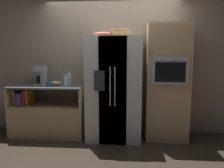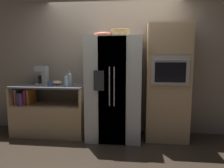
{
  "view_description": "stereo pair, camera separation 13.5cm",
  "coord_description": "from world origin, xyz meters",
  "px_view_note": "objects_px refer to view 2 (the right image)",
  "views": [
    {
      "loc": [
        0.33,
        -3.8,
        1.52
      ],
      "look_at": [
        0.03,
        -0.06,
        1.0
      ],
      "focal_mm": 35.0,
      "sensor_mm": 36.0,
      "label": 1
    },
    {
      "loc": [
        0.46,
        -3.79,
        1.52
      ],
      "look_at": [
        0.03,
        -0.06,
        1.0
      ],
      "focal_mm": 35.0,
      "sensor_mm": 36.0,
      "label": 2
    }
  ],
  "objects_px": {
    "refrigerator": "(114,88)",
    "mug": "(50,84)",
    "wall_oven": "(167,82)",
    "mixing_bowl": "(57,83)",
    "bottle_tall": "(66,81)",
    "fruit_bowl": "(103,34)",
    "bottle_short": "(70,79)",
    "coffee_maker": "(43,74)",
    "wicker_basket": "(120,32)"
  },
  "relations": [
    {
      "from": "refrigerator",
      "to": "wicker_basket",
      "type": "height_order",
      "value": "wicker_basket"
    },
    {
      "from": "bottle_short",
      "to": "coffee_maker",
      "type": "height_order",
      "value": "coffee_maker"
    },
    {
      "from": "wicker_basket",
      "to": "mug",
      "type": "xyz_separation_m",
      "value": [
        -1.26,
        -0.06,
        -0.89
      ]
    },
    {
      "from": "wicker_basket",
      "to": "coffee_maker",
      "type": "bearing_deg",
      "value": 173.65
    },
    {
      "from": "wicker_basket",
      "to": "bottle_short",
      "type": "relative_size",
      "value": 1.24
    },
    {
      "from": "bottle_tall",
      "to": "bottle_short",
      "type": "xyz_separation_m",
      "value": [
        0.01,
        0.16,
        0.02
      ]
    },
    {
      "from": "fruit_bowl",
      "to": "bottle_tall",
      "type": "xyz_separation_m",
      "value": [
        -0.67,
        -0.02,
        -0.81
      ]
    },
    {
      "from": "refrigerator",
      "to": "bottle_tall",
      "type": "bearing_deg",
      "value": -174.64
    },
    {
      "from": "refrigerator",
      "to": "wicker_basket",
      "type": "distance_m",
      "value": 0.98
    },
    {
      "from": "refrigerator",
      "to": "mug",
      "type": "height_order",
      "value": "refrigerator"
    },
    {
      "from": "wicker_basket",
      "to": "fruit_bowl",
      "type": "bearing_deg",
      "value": -175.18
    },
    {
      "from": "wall_oven",
      "to": "bottle_short",
      "type": "xyz_separation_m",
      "value": [
        -1.77,
        0.0,
        0.04
      ]
    },
    {
      "from": "wall_oven",
      "to": "mug",
      "type": "relative_size",
      "value": 16.24
    },
    {
      "from": "bottle_short",
      "to": "bottle_tall",
      "type": "bearing_deg",
      "value": -94.19
    },
    {
      "from": "fruit_bowl",
      "to": "bottle_short",
      "type": "distance_m",
      "value": 1.04
    },
    {
      "from": "mug",
      "to": "wall_oven",
      "type": "bearing_deg",
      "value": 4.94
    },
    {
      "from": "mug",
      "to": "coffee_maker",
      "type": "bearing_deg",
      "value": 135.16
    },
    {
      "from": "coffee_maker",
      "to": "bottle_tall",
      "type": "bearing_deg",
      "value": -21.61
    },
    {
      "from": "wall_oven",
      "to": "mixing_bowl",
      "type": "xyz_separation_m",
      "value": [
        -2.04,
        0.05,
        -0.05
      ]
    },
    {
      "from": "bottle_tall",
      "to": "coffee_maker",
      "type": "relative_size",
      "value": 0.66
    },
    {
      "from": "mug",
      "to": "mixing_bowl",
      "type": "xyz_separation_m",
      "value": [
        0.03,
        0.23,
        -0.01
      ]
    },
    {
      "from": "coffee_maker",
      "to": "refrigerator",
      "type": "bearing_deg",
      "value": -5.28
    },
    {
      "from": "refrigerator",
      "to": "fruit_bowl",
      "type": "height_order",
      "value": "fruit_bowl"
    },
    {
      "from": "refrigerator",
      "to": "bottle_tall",
      "type": "distance_m",
      "value": 0.87
    },
    {
      "from": "refrigerator",
      "to": "mixing_bowl",
      "type": "distance_m",
      "value": 1.13
    },
    {
      "from": "fruit_bowl",
      "to": "coffee_maker",
      "type": "bearing_deg",
      "value": 170.95
    },
    {
      "from": "refrigerator",
      "to": "wall_oven",
      "type": "xyz_separation_m",
      "value": [
        0.93,
        0.08,
        0.11
      ]
    },
    {
      "from": "wall_oven",
      "to": "fruit_bowl",
      "type": "bearing_deg",
      "value": -172.75
    },
    {
      "from": "refrigerator",
      "to": "wicker_basket",
      "type": "bearing_deg",
      "value": -19.67
    },
    {
      "from": "mixing_bowl",
      "to": "refrigerator",
      "type": "bearing_deg",
      "value": -6.78
    },
    {
      "from": "coffee_maker",
      "to": "fruit_bowl",
      "type": "bearing_deg",
      "value": -9.05
    },
    {
      "from": "wicker_basket",
      "to": "bottle_tall",
      "type": "distance_m",
      "value": 1.27
    },
    {
      "from": "mug",
      "to": "mixing_bowl",
      "type": "height_order",
      "value": "mug"
    },
    {
      "from": "wall_oven",
      "to": "coffee_maker",
      "type": "distance_m",
      "value": 2.31
    },
    {
      "from": "wall_oven",
      "to": "bottle_short",
      "type": "bearing_deg",
      "value": 179.91
    },
    {
      "from": "wall_oven",
      "to": "mixing_bowl",
      "type": "relative_size",
      "value": 10.25
    },
    {
      "from": "mug",
      "to": "mixing_bowl",
      "type": "bearing_deg",
      "value": 81.83
    },
    {
      "from": "wicker_basket",
      "to": "fruit_bowl",
      "type": "relative_size",
      "value": 1.07
    },
    {
      "from": "wicker_basket",
      "to": "coffee_maker",
      "type": "height_order",
      "value": "wicker_basket"
    },
    {
      "from": "wicker_basket",
      "to": "mixing_bowl",
      "type": "distance_m",
      "value": 1.53
    },
    {
      "from": "mixing_bowl",
      "to": "coffee_maker",
      "type": "relative_size",
      "value": 0.56
    },
    {
      "from": "wicker_basket",
      "to": "fruit_bowl",
      "type": "height_order",
      "value": "wicker_basket"
    },
    {
      "from": "wicker_basket",
      "to": "bottle_short",
      "type": "xyz_separation_m",
      "value": [
        -0.95,
        0.12,
        -0.81
      ]
    },
    {
      "from": "bottle_tall",
      "to": "bottle_short",
      "type": "relative_size",
      "value": 0.85
    },
    {
      "from": "wall_oven",
      "to": "refrigerator",
      "type": "bearing_deg",
      "value": -175.14
    },
    {
      "from": "refrigerator",
      "to": "fruit_bowl",
      "type": "xyz_separation_m",
      "value": [
        -0.19,
        -0.06,
        0.94
      ]
    },
    {
      "from": "bottle_short",
      "to": "coffee_maker",
      "type": "distance_m",
      "value": 0.54
    },
    {
      "from": "refrigerator",
      "to": "fruit_bowl",
      "type": "distance_m",
      "value": 0.96
    },
    {
      "from": "fruit_bowl",
      "to": "coffee_maker",
      "type": "distance_m",
      "value": 1.41
    },
    {
      "from": "bottle_short",
      "to": "mixing_bowl",
      "type": "relative_size",
      "value": 1.38
    }
  ]
}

